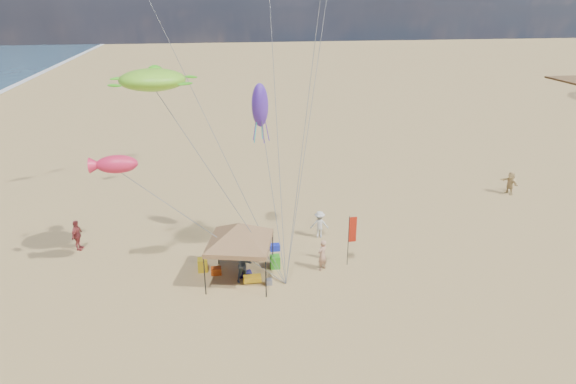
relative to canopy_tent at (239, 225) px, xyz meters
name	(u,v)px	position (x,y,z in m)	size (l,w,h in m)	color
ground	(297,289)	(2.69, -1.34, -3.07)	(280.00, 280.00, 0.00)	tan
canopy_tent	(239,225)	(0.00, 0.00, 0.00)	(5.82, 5.82, 3.69)	black
feather_flag	(352,232)	(5.91, 0.61, -1.15)	(0.44, 0.05, 2.87)	black
cooler_red	(216,271)	(-1.25, 0.71, -2.88)	(0.54, 0.38, 0.38)	#AC3D0D
cooler_blue	(275,247)	(2.11, 2.82, -2.88)	(0.54, 0.38, 0.38)	#1627BA
bag_navy	(245,274)	(0.23, 0.19, -2.89)	(0.36, 0.36, 0.60)	#100D3A
bag_orange	(213,244)	(-1.37, 3.80, -2.89)	(0.36, 0.36, 0.60)	#F7340D
chair_green	(275,262)	(1.87, 0.91, -2.72)	(0.50, 0.50, 0.70)	green
chair_yellow	(203,265)	(-1.93, 1.16, -2.72)	(0.50, 0.50, 0.70)	gold
crate_grey	(269,282)	(1.34, -0.67, -2.93)	(0.34, 0.30, 0.28)	slate
beach_cart	(252,279)	(0.55, -0.34, -2.87)	(0.90, 0.50, 0.24)	gold
person_near_a	(322,255)	(4.30, 0.33, -2.21)	(0.63, 0.41, 1.72)	tan
person_near_b	(244,266)	(0.19, -0.15, -2.20)	(0.85, 0.66, 1.75)	#343D47
person_near_c	(319,224)	(4.96, 4.03, -2.23)	(1.09, 0.62, 1.68)	silver
person_far_a	(77,235)	(-8.94, 4.65, -2.17)	(1.06, 0.44, 1.80)	#B14446
person_far_c	(510,183)	(20.19, 8.75, -2.22)	(1.58, 0.50, 1.70)	tan
turtle_kite	(152,80)	(-3.54, 1.08, 6.94)	(2.95, 2.36, 0.98)	#80DB29
fish_kite	(117,164)	(-5.57, 1.20, 3.04)	(1.94, 0.97, 0.86)	#E6234B
squid_kite	(260,105)	(1.54, 3.88, 5.07)	(0.89, 0.89, 2.32)	#5229B1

